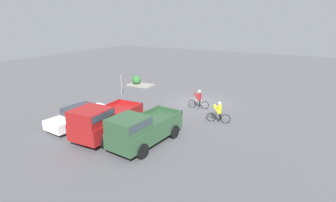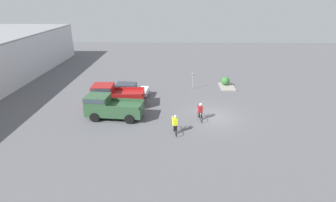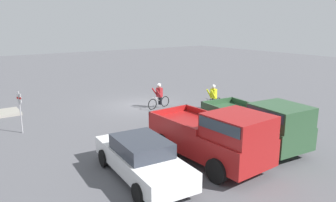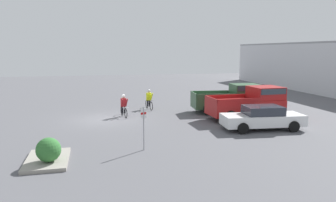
{
  "view_description": "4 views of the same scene",
  "coord_description": "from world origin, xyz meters",
  "px_view_note": "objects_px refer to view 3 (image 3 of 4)",
  "views": [
    {
      "loc": [
        -8.72,
        20.81,
        7.17
      ],
      "look_at": [
        0.69,
        4.16,
        1.2
      ],
      "focal_mm": 28.0,
      "sensor_mm": 36.0,
      "label": 1
    },
    {
      "loc": [
        -21.8,
        3.68,
        10.35
      ],
      "look_at": [
        0.69,
        4.16,
        1.2
      ],
      "focal_mm": 28.0,
      "sensor_mm": 36.0,
      "label": 2
    },
    {
      "loc": [
        10.42,
        17.96,
        5.28
      ],
      "look_at": [
        0.69,
        4.16,
        1.2
      ],
      "focal_mm": 35.0,
      "sensor_mm": 36.0,
      "label": 3
    },
    {
      "loc": [
        22.14,
        -0.84,
        4.62
      ],
      "look_at": [
        0.69,
        4.16,
        1.2
      ],
      "focal_mm": 35.0,
      "sensor_mm": 36.0,
      "label": 4
    }
  ],
  "objects_px": {
    "sedan_0": "(142,158)",
    "cyclist_0": "(159,96)",
    "pickup_truck_1": "(216,136)",
    "fire_lane_sign": "(20,108)",
    "pickup_truck_0": "(260,123)",
    "cyclist_1": "(213,97)"
  },
  "relations": [
    {
      "from": "sedan_0",
      "to": "cyclist_0",
      "type": "xyz_separation_m",
      "value": [
        -5.76,
        -7.56,
        0.08
      ]
    },
    {
      "from": "pickup_truck_0",
      "to": "cyclist_0",
      "type": "distance_m",
      "value": 8.06
    },
    {
      "from": "pickup_truck_0",
      "to": "cyclist_1",
      "type": "relative_size",
      "value": 2.99
    },
    {
      "from": "pickup_truck_0",
      "to": "cyclist_0",
      "type": "bearing_deg",
      "value": -91.42
    },
    {
      "from": "pickup_truck_0",
      "to": "sedan_0",
      "type": "xyz_separation_m",
      "value": [
        5.56,
        -0.5,
        -0.39
      ]
    },
    {
      "from": "pickup_truck_1",
      "to": "fire_lane_sign",
      "type": "xyz_separation_m",
      "value": [
        5.2,
        -8.1,
        0.11
      ]
    },
    {
      "from": "pickup_truck_1",
      "to": "cyclist_0",
      "type": "bearing_deg",
      "value": -109.66
    },
    {
      "from": "sedan_0",
      "to": "fire_lane_sign",
      "type": "distance_m",
      "value": 7.8
    },
    {
      "from": "pickup_truck_1",
      "to": "fire_lane_sign",
      "type": "relative_size",
      "value": 2.44
    },
    {
      "from": "pickup_truck_0",
      "to": "pickup_truck_1",
      "type": "bearing_deg",
      "value": 3.95
    },
    {
      "from": "sedan_0",
      "to": "cyclist_1",
      "type": "bearing_deg",
      "value": -147.27
    },
    {
      "from": "sedan_0",
      "to": "fire_lane_sign",
      "type": "xyz_separation_m",
      "value": [
        2.38,
        -7.41,
        0.55
      ]
    },
    {
      "from": "pickup_truck_1",
      "to": "cyclist_1",
      "type": "distance_m",
      "value": 8.13
    },
    {
      "from": "pickup_truck_0",
      "to": "cyclist_0",
      "type": "relative_size",
      "value": 2.94
    },
    {
      "from": "pickup_truck_1",
      "to": "fire_lane_sign",
      "type": "bearing_deg",
      "value": -57.3
    },
    {
      "from": "cyclist_0",
      "to": "cyclist_1",
      "type": "distance_m",
      "value": 3.36
    },
    {
      "from": "pickup_truck_1",
      "to": "cyclist_1",
      "type": "height_order",
      "value": "pickup_truck_1"
    },
    {
      "from": "cyclist_0",
      "to": "pickup_truck_0",
      "type": "bearing_deg",
      "value": 88.58
    },
    {
      "from": "sedan_0",
      "to": "cyclist_0",
      "type": "relative_size",
      "value": 2.76
    },
    {
      "from": "pickup_truck_0",
      "to": "fire_lane_sign",
      "type": "xyz_separation_m",
      "value": [
        7.94,
        -7.91,
        0.16
      ]
    },
    {
      "from": "sedan_0",
      "to": "cyclist_0",
      "type": "height_order",
      "value": "cyclist_0"
    },
    {
      "from": "pickup_truck_1",
      "to": "cyclist_1",
      "type": "bearing_deg",
      "value": -132.25
    }
  ]
}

